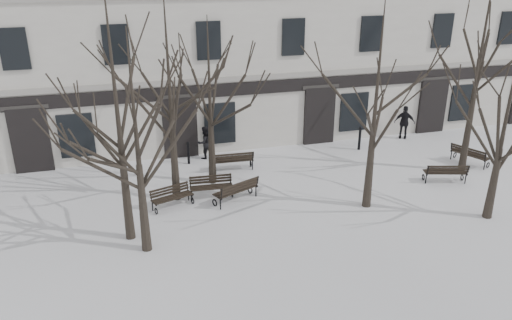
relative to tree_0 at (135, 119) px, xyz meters
name	(u,v)px	position (x,y,z in m)	size (l,w,h in m)	color
ground	(311,226)	(5.72, -0.07, -4.44)	(100.00, 100.00, 0.00)	white
building	(228,23)	(5.72, 12.89, 1.07)	(40.40, 10.20, 11.40)	silver
tree_0	(135,119)	(0.00, 0.00, 0.00)	(4.98, 4.98, 7.11)	black
tree_1	(114,86)	(-0.48, 0.91, 0.81)	(5.88, 5.88, 8.41)	black
tree_2	(378,82)	(8.33, 0.85, 0.38)	(5.41, 5.41, 7.72)	black
tree_3	(507,113)	(12.18, -1.15, -0.46)	(4.47, 4.47, 6.38)	black
tree_4	(169,74)	(1.42, 3.46, 0.54)	(5.58, 5.58, 7.97)	black
tree_5	(209,83)	(3.09, 4.60, -0.15)	(4.81, 4.81, 6.86)	black
tree_6	(483,43)	(14.03, 2.79, 1.19)	(6.31, 6.31, 9.01)	black
bench_0	(172,196)	(1.16, 2.80, -4.01)	(1.68, 1.05, 0.80)	black
bench_1	(237,190)	(3.63, 2.53, -3.94)	(1.93, 1.35, 0.93)	black
bench_2	(446,172)	(12.51, 1.89, -3.96)	(1.84, 1.09, 0.88)	black
bench_3	(211,186)	(2.77, 3.26, -3.98)	(1.73, 0.73, 0.85)	black
bench_4	(233,160)	(4.20, 5.58, -3.94)	(1.86, 0.75, 0.92)	black
bench_5	(470,154)	(14.83, 3.38, -3.97)	(1.25, 1.79, 0.86)	black
bollard_a	(188,152)	(2.42, 6.90, -3.87)	(0.14, 0.14, 1.07)	black
bollard_b	(360,137)	(10.80, 6.42, -3.81)	(0.15, 0.15, 1.19)	black
pedestrian_b	(205,158)	(3.27, 7.38, -4.44)	(0.76, 0.60, 1.57)	black
pedestrian_c	(403,138)	(13.78, 7.29, -4.44)	(1.03, 0.43, 1.76)	black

